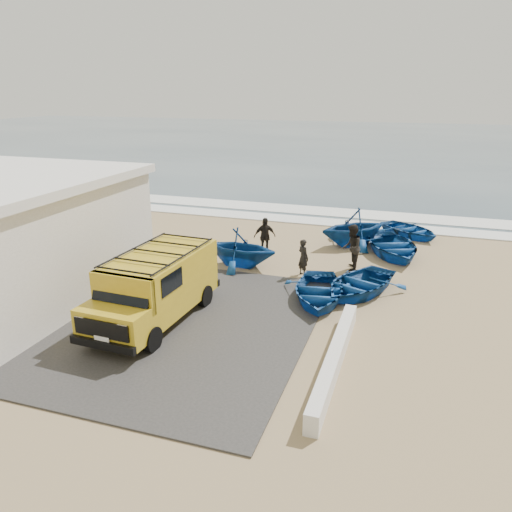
% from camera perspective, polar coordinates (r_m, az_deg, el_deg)
% --- Properties ---
extents(ground, '(160.00, 160.00, 0.00)m').
position_cam_1_polar(ground, '(17.74, -5.52, -5.12)').
color(ground, tan).
extents(slab, '(12.00, 10.00, 0.05)m').
position_cam_1_polar(slab, '(17.03, -14.47, -6.64)').
color(slab, '#3D3A38').
rests_on(slab, ground).
extents(ocean, '(180.00, 88.00, 0.01)m').
position_cam_1_polar(ocean, '(71.48, 13.14, 12.49)').
color(ocean, '#385166').
rests_on(ocean, ground).
extents(surf_line, '(180.00, 1.60, 0.06)m').
position_cam_1_polar(surf_line, '(28.53, 4.16, 4.21)').
color(surf_line, white).
rests_on(surf_line, ground).
extents(surf_wash, '(180.00, 2.20, 0.04)m').
position_cam_1_polar(surf_wash, '(30.89, 5.31, 5.29)').
color(surf_wash, white).
rests_on(surf_wash, ground).
extents(parapet, '(0.35, 6.00, 0.55)m').
position_cam_1_polar(parapet, '(13.76, 8.99, -11.49)').
color(parapet, silver).
rests_on(parapet, ground).
extents(van, '(2.33, 5.36, 2.26)m').
position_cam_1_polar(van, '(16.13, -11.38, -3.24)').
color(van, gold).
rests_on(van, ground).
extents(boat_near_left, '(3.19, 4.02, 0.75)m').
position_cam_1_polar(boat_near_left, '(17.66, 7.13, -3.99)').
color(boat_near_left, '#124791').
rests_on(boat_near_left, ground).
extents(boat_near_right, '(3.87, 4.44, 0.77)m').
position_cam_1_polar(boat_near_right, '(18.53, 11.66, -3.10)').
color(boat_near_right, '#124791').
rests_on(boat_near_right, ground).
extents(boat_mid_left, '(3.37, 2.99, 1.64)m').
position_cam_1_polar(boat_mid_left, '(20.81, -1.80, 1.00)').
color(boat_mid_left, '#124791').
rests_on(boat_mid_left, ground).
extents(boat_mid_right, '(4.30, 4.96, 0.86)m').
position_cam_1_polar(boat_mid_right, '(23.12, 15.29, 1.14)').
color(boat_mid_right, '#124791').
rests_on(boat_mid_right, ground).
extents(boat_far_left, '(4.49, 4.47, 1.79)m').
position_cam_1_polar(boat_far_left, '(24.02, 11.07, 3.27)').
color(boat_far_left, '#124791').
rests_on(boat_far_left, ground).
extents(boat_far_right, '(4.02, 3.93, 0.68)m').
position_cam_1_polar(boat_far_right, '(26.30, 17.15, 2.86)').
color(boat_far_right, '#124791').
rests_on(boat_far_right, ground).
extents(fisherman_front, '(0.65, 0.62, 1.50)m').
position_cam_1_polar(fisherman_front, '(19.86, 5.42, -0.16)').
color(fisherman_front, black).
rests_on(fisherman_front, ground).
extents(fisherman_middle, '(0.80, 0.98, 1.90)m').
position_cam_1_polar(fisherman_middle, '(20.72, 10.87, 0.96)').
color(fisherman_middle, black).
rests_on(fisherman_middle, ground).
extents(fisherman_back, '(1.06, 0.91, 1.71)m').
position_cam_1_polar(fisherman_back, '(22.21, 0.99, 2.26)').
color(fisherman_back, black).
rests_on(fisherman_back, ground).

